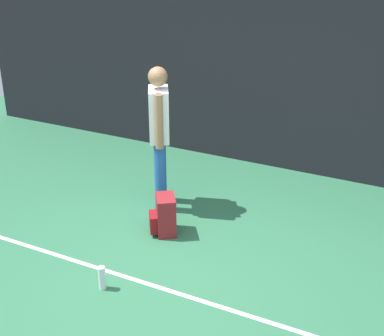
% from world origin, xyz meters
% --- Properties ---
extents(ground_plane, '(12.00, 12.00, 0.00)m').
position_xyz_m(ground_plane, '(0.00, 0.00, 0.00)').
color(ground_plane, '#2D6B47').
extents(back_fence, '(10.00, 0.10, 2.59)m').
position_xyz_m(back_fence, '(0.00, 3.00, 1.29)').
color(back_fence, black).
rests_on(back_fence, ground).
extents(court_line, '(9.00, 0.05, 0.00)m').
position_xyz_m(court_line, '(0.00, -0.20, 0.00)').
color(court_line, white).
rests_on(court_line, ground).
extents(tennis_player, '(0.39, 0.47, 1.70)m').
position_xyz_m(tennis_player, '(-0.85, 1.25, 0.97)').
color(tennis_player, '#2659A5').
rests_on(tennis_player, ground).
extents(backpack, '(0.38, 0.37, 0.44)m').
position_xyz_m(backpack, '(-0.49, 0.70, 0.21)').
color(backpack, maroon).
rests_on(backpack, ground).
extents(water_bottle, '(0.07, 0.07, 0.23)m').
position_xyz_m(water_bottle, '(-0.51, -0.45, 0.12)').
color(water_bottle, white).
rests_on(water_bottle, ground).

